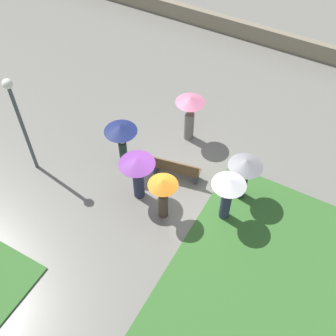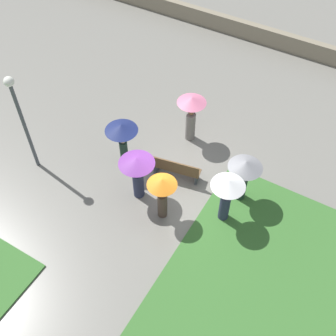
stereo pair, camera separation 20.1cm
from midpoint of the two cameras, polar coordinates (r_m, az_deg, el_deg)
ground_plane at (r=14.48m, az=0.43°, el=-2.72°), size 90.00×90.00×0.00m
lawn_patch_near at (r=12.94m, az=18.22°, el=-17.20°), size 8.08×7.37×0.06m
parapet_wall at (r=21.21m, az=13.93°, el=16.66°), size 45.00×0.35×0.82m
park_bench at (r=14.43m, az=0.71°, el=-0.07°), size 1.71×0.73×0.90m
lamp_post at (r=14.13m, az=-20.02°, el=6.89°), size 0.32×0.32×3.87m
crowd_person_orange at (r=12.78m, az=-1.13°, el=-2.98°), size 0.93×0.93×1.81m
crowd_person_pink at (r=15.18m, az=2.59°, el=7.81°), size 1.05×1.05×1.97m
crowd_person_purple at (r=13.29m, az=-4.60°, el=-0.12°), size 1.16×1.16×1.84m
crowd_person_white at (r=12.77m, az=7.69°, el=-3.00°), size 1.05×1.05×1.92m
crowd_person_grey at (r=13.41m, az=9.91°, el=-0.28°), size 1.10×1.10×1.82m
crowd_person_navy at (r=14.24m, az=-6.78°, el=4.58°), size 1.12×1.12×1.86m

